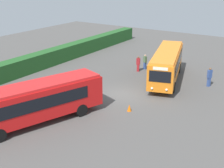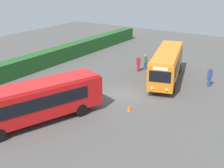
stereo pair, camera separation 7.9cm
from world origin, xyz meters
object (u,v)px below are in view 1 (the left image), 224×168
object	(u,v)px
person_center	(138,63)
traffic_cone	(129,108)
bus_red	(36,101)
person_right	(145,61)
bus_orange	(167,64)
person_left	(209,76)

from	to	relation	value
person_center	traffic_cone	bearing A→B (deg)	-172.81
person_center	traffic_cone	world-z (taller)	person_center
bus_red	person_right	bearing A→B (deg)	17.19
bus_orange	traffic_cone	size ratio (longest dim) A/B	17.28
person_right	person_center	bearing A→B (deg)	-166.48
bus_red	traffic_cone	xyz separation A→B (m)	(5.53, -4.79, -1.48)
person_center	traffic_cone	size ratio (longest dim) A/B	2.95
person_center	person_right	bearing A→B (deg)	-29.08
bus_red	person_left	world-z (taller)	bus_red
traffic_cone	bus_red	bearing A→B (deg)	139.10
bus_orange	person_right	size ratio (longest dim) A/B	5.94
bus_orange	traffic_cone	distance (m)	8.76
bus_red	bus_orange	size ratio (longest dim) A/B	1.03
person_left	person_right	xyz separation A→B (m)	(1.66, 7.94, -0.10)
bus_orange	person_right	xyz separation A→B (m)	(2.33, 3.66, -0.90)
bus_orange	person_center	bearing A→B (deg)	-122.89
bus_red	bus_orange	bearing A→B (deg)	2.50
person_left	person_center	xyz separation A→B (m)	(0.46, 8.18, -0.09)
bus_red	person_center	world-z (taller)	bus_red
bus_orange	person_right	distance (m)	4.44
person_left	person_center	bearing A→B (deg)	-158.19
person_left	bus_red	bearing A→B (deg)	-94.81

